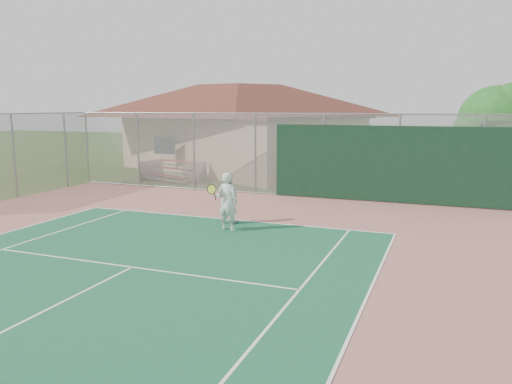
{
  "coord_description": "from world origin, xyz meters",
  "views": [
    {
      "loc": [
        6.84,
        -3.1,
        3.76
      ],
      "look_at": [
        1.49,
        10.67,
        1.24
      ],
      "focal_mm": 35.0,
      "sensor_mm": 36.0,
      "label": 1
    }
  ],
  "objects_px": {
    "clubhouse": "(239,119)",
    "bleachers": "(172,171)",
    "player_white_front": "(228,202)",
    "player_grey_back": "(227,198)",
    "tree": "(497,125)"
  },
  "relations": [
    {
      "from": "clubhouse",
      "to": "bleachers",
      "type": "relative_size",
      "value": 5.3
    },
    {
      "from": "player_white_front",
      "to": "player_grey_back",
      "type": "xyz_separation_m",
      "value": [
        -0.45,
        0.93,
        -0.08
      ]
    },
    {
      "from": "clubhouse",
      "to": "player_white_front",
      "type": "distance_m",
      "value": 15.55
    },
    {
      "from": "bleachers",
      "to": "player_white_front",
      "type": "relative_size",
      "value": 1.74
    },
    {
      "from": "bleachers",
      "to": "player_white_front",
      "type": "xyz_separation_m",
      "value": [
        7.05,
        -8.57,
        0.37
      ]
    },
    {
      "from": "clubhouse",
      "to": "bleachers",
      "type": "bearing_deg",
      "value": -79.52
    },
    {
      "from": "clubhouse",
      "to": "player_grey_back",
      "type": "height_order",
      "value": "clubhouse"
    },
    {
      "from": "bleachers",
      "to": "player_grey_back",
      "type": "bearing_deg",
      "value": -31.72
    },
    {
      "from": "bleachers",
      "to": "tree",
      "type": "xyz_separation_m",
      "value": [
        14.95,
        -0.48,
        2.55
      ]
    },
    {
      "from": "bleachers",
      "to": "tree",
      "type": "bearing_deg",
      "value": 15.65
    },
    {
      "from": "tree",
      "to": "player_grey_back",
      "type": "height_order",
      "value": "tree"
    },
    {
      "from": "clubhouse",
      "to": "player_white_front",
      "type": "height_order",
      "value": "clubhouse"
    },
    {
      "from": "clubhouse",
      "to": "tree",
      "type": "distance_m",
      "value": 14.95
    },
    {
      "from": "clubhouse",
      "to": "tree",
      "type": "relative_size",
      "value": 3.53
    },
    {
      "from": "bleachers",
      "to": "player_white_front",
      "type": "distance_m",
      "value": 11.1
    }
  ]
}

